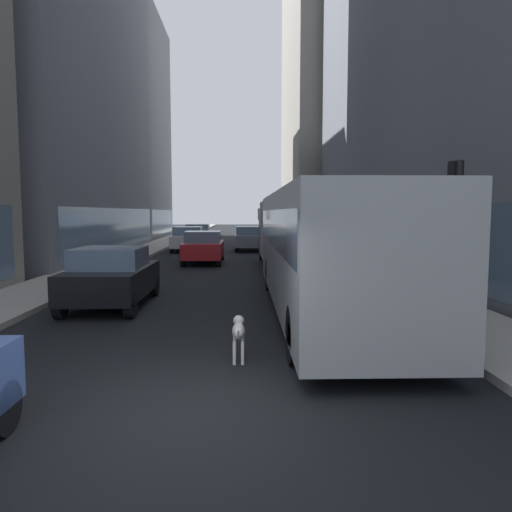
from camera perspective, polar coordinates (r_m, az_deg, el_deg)
ground_plane at (r=41.11m, az=-2.66°, el=1.63°), size 120.00×120.00×0.00m
sidewalk_left at (r=41.61m, az=-10.54°, el=1.69°), size 2.40×110.00×0.15m
sidewalk_right at (r=41.40m, az=5.25°, el=1.74°), size 2.40×110.00×0.15m
building_left_far at (r=51.14m, az=-16.44°, el=14.46°), size 9.02×15.18×21.96m
building_right_far at (r=56.81m, az=10.27°, el=18.34°), size 11.97×20.34×31.12m
transit_bus at (r=12.30m, az=7.94°, el=1.48°), size 2.78×11.53×3.05m
car_silver_sedan at (r=38.77m, az=-6.88°, el=2.60°), size 1.89×4.40×1.62m
car_grey_wagon at (r=32.27m, az=-0.82°, el=2.11°), size 1.83×4.19×1.62m
car_red_coupe at (r=24.35m, az=-6.22°, el=1.07°), size 1.88×4.13×1.62m
car_white_van at (r=31.98m, az=-8.00°, el=2.04°), size 1.91×4.34×1.62m
car_black_suv at (r=13.69m, az=-16.69°, el=-2.33°), size 1.90×4.01×1.62m
box_truck at (r=22.81m, az=3.53°, el=2.94°), size 2.30×7.50×3.05m
dalmatian_dog at (r=8.45m, az=-2.08°, el=-8.85°), size 0.22×0.96×0.72m
traffic_light_near at (r=10.12m, az=22.59°, el=4.08°), size 0.24×0.41×3.40m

